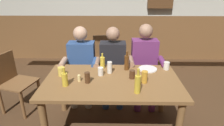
% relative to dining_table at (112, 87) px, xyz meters
% --- Properties ---
extents(ground_plane, '(7.11, 7.11, 0.00)m').
position_rel_dining_table_xyz_m(ground_plane, '(0.00, 0.15, -0.62)').
color(ground_plane, '#4C331E').
extents(back_wall_wainscot, '(5.93, 0.12, 1.09)m').
position_rel_dining_table_xyz_m(back_wall_wainscot, '(0.00, 2.62, -0.08)').
color(back_wall_wainscot, brown).
rests_on(back_wall_wainscot, ground_plane).
extents(dining_table, '(1.64, 0.93, 0.72)m').
position_rel_dining_table_xyz_m(dining_table, '(0.00, 0.00, 0.00)').
color(dining_table, brown).
rests_on(dining_table, ground_plane).
extents(person_0, '(0.55, 0.52, 1.21)m').
position_rel_dining_table_xyz_m(person_0, '(-0.49, 0.70, 0.05)').
color(person_0, '#2D4C84').
rests_on(person_0, ground_plane).
extents(person_1, '(0.54, 0.52, 1.21)m').
position_rel_dining_table_xyz_m(person_1, '(0.00, 0.70, 0.05)').
color(person_1, black).
rests_on(person_1, ground_plane).
extents(person_2, '(0.53, 0.54, 1.25)m').
position_rel_dining_table_xyz_m(person_2, '(0.49, 0.69, 0.06)').
color(person_2, '#6B2D66').
rests_on(person_2, ground_plane).
extents(chair_empty_near_right, '(0.54, 0.54, 0.88)m').
position_rel_dining_table_xyz_m(chair_empty_near_right, '(-1.47, 0.42, -0.15)').
color(chair_empty_near_right, brown).
rests_on(chair_empty_near_right, ground_plane).
extents(chair_empty_near_left, '(0.49, 0.49, 0.88)m').
position_rel_dining_table_xyz_m(chair_empty_near_left, '(-0.18, 1.42, -0.15)').
color(chair_empty_near_left, brown).
rests_on(chair_empty_near_left, ground_plane).
extents(table_candle, '(0.04, 0.04, 0.08)m').
position_rel_dining_table_xyz_m(table_candle, '(-0.39, -0.04, 0.14)').
color(table_candle, '#F9E08C').
rests_on(table_candle, dining_table).
extents(plate_0, '(0.25, 0.25, 0.01)m').
position_rel_dining_table_xyz_m(plate_0, '(0.48, 0.31, 0.11)').
color(plate_0, white).
rests_on(plate_0, dining_table).
extents(bottle_0, '(0.06, 0.06, 0.21)m').
position_rel_dining_table_xyz_m(bottle_0, '(-0.14, 0.35, 0.18)').
color(bottle_0, gold).
rests_on(bottle_0, dining_table).
extents(bottle_1, '(0.07, 0.07, 0.28)m').
position_rel_dining_table_xyz_m(bottle_1, '(0.27, -0.29, 0.21)').
color(bottle_1, gold).
rests_on(bottle_1, dining_table).
extents(bottle_2, '(0.06, 0.06, 0.26)m').
position_rel_dining_table_xyz_m(bottle_2, '(0.19, 0.30, 0.21)').
color(bottle_2, '#593314').
rests_on(bottle_2, dining_table).
extents(bottle_3, '(0.07, 0.07, 0.22)m').
position_rel_dining_table_xyz_m(bottle_3, '(-0.53, -0.15, 0.19)').
color(bottle_3, gold).
rests_on(bottle_3, dining_table).
extents(pint_glass_0, '(0.07, 0.07, 0.10)m').
position_rel_dining_table_xyz_m(pint_glass_0, '(-0.15, 0.12, 0.15)').
color(pint_glass_0, white).
rests_on(pint_glass_0, dining_table).
extents(pint_glass_1, '(0.07, 0.07, 0.14)m').
position_rel_dining_table_xyz_m(pint_glass_1, '(0.38, -0.06, 0.17)').
color(pint_glass_1, gold).
rests_on(pint_glass_1, dining_table).
extents(pint_glass_2, '(0.08, 0.08, 0.11)m').
position_rel_dining_table_xyz_m(pint_glass_2, '(0.73, 0.32, 0.15)').
color(pint_glass_2, white).
rests_on(pint_glass_2, dining_table).
extents(pint_glass_3, '(0.06, 0.06, 0.13)m').
position_rel_dining_table_xyz_m(pint_glass_3, '(-0.29, -0.08, 0.17)').
color(pint_glass_3, '#4C2D19').
rests_on(pint_glass_3, dining_table).
extents(pint_glass_4, '(0.08, 0.08, 0.11)m').
position_rel_dining_table_xyz_m(pint_glass_4, '(-0.64, 0.11, 0.16)').
color(pint_glass_4, '#E5C64C').
rests_on(pint_glass_4, dining_table).
extents(pint_glass_5, '(0.07, 0.07, 0.11)m').
position_rel_dining_table_xyz_m(pint_glass_5, '(0.24, 0.04, 0.15)').
color(pint_glass_5, '#4C2D19').
rests_on(pint_glass_5, dining_table).
extents(pint_glass_6, '(0.06, 0.06, 0.15)m').
position_rel_dining_table_xyz_m(pint_glass_6, '(-0.03, 0.19, 0.18)').
color(pint_glass_6, white).
rests_on(pint_glass_6, dining_table).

